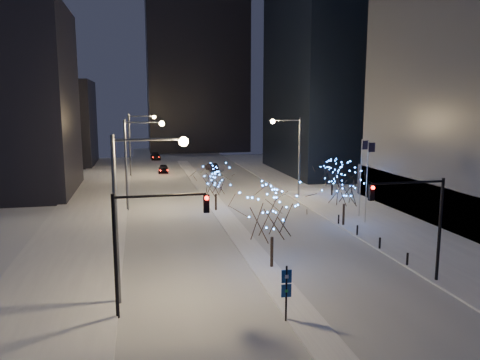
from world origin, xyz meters
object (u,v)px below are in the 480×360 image
object	(u,v)px
street_lamp_w_near	(134,195)
wayfinding_sign	(286,288)
street_lamp_east	(292,146)
car_mid	(212,167)
traffic_signal_west	(144,233)
street_lamp_w_far	(136,136)
street_lamp_w_mid	(135,152)
car_near	(163,169)
car_far	(156,156)
holiday_tree_plaza_near	(345,185)
holiday_tree_plaza_far	(332,174)
traffic_signal_east	(420,213)
holiday_tree_median_far	(216,181)
holiday_tree_median_near	(272,212)

from	to	relation	value
street_lamp_w_near	wayfinding_sign	distance (m)	10.10
street_lamp_east	car_mid	world-z (taller)	street_lamp_east
traffic_signal_west	wayfinding_sign	bearing A→B (deg)	-17.43
street_lamp_w_near	street_lamp_w_far	distance (m)	50.00
street_lamp_w_mid	car_near	xyz separation A→B (m)	(4.34, 27.90, -5.80)
car_far	holiday_tree_plaza_near	size ratio (longest dim) A/B	0.79
street_lamp_east	holiday_tree_plaza_far	world-z (taller)	street_lamp_east
traffic_signal_east	car_mid	xyz separation A→B (m)	(-5.08, 54.40, -4.08)
car_near	wayfinding_sign	size ratio (longest dim) A/B	1.30
traffic_signal_east	holiday_tree_median_far	size ratio (longest dim) A/B	1.39
holiday_tree_median_near	holiday_tree_plaza_far	xyz separation A→B (m)	(14.84, 23.82, -1.23)
car_far	holiday_tree_plaza_far	xyz separation A→B (m)	(20.53, -44.77, 2.20)
street_lamp_w_near	holiday_tree_plaza_near	size ratio (longest dim) A/B	1.63
street_lamp_w_far	holiday_tree_median_far	world-z (taller)	street_lamp_w_far
street_lamp_w_far	street_lamp_east	bearing A→B (deg)	-49.15
holiday_tree_plaza_far	car_mid	bearing A→B (deg)	113.99
street_lamp_w_far	car_near	xyz separation A→B (m)	(4.34, 2.90, -5.80)
street_lamp_w_mid	holiday_tree_median_far	world-z (taller)	street_lamp_w_mid
car_far	holiday_tree_median_far	world-z (taller)	holiday_tree_median_far
street_lamp_east	holiday_tree_median_far	distance (m)	12.34
street_lamp_w_near	car_mid	xyz separation A→B (m)	(12.80, 53.39, -5.82)
car_near	car_far	distance (m)	19.48
car_mid	holiday_tree_median_near	world-z (taller)	holiday_tree_median_near
street_lamp_w_mid	holiday_tree_median_near	distance (m)	23.34
traffic_signal_west	holiday_tree_plaza_near	size ratio (longest dim) A/B	1.14
traffic_signal_west	holiday_tree_median_near	distance (m)	10.67
holiday_tree_median_near	wayfinding_sign	world-z (taller)	holiday_tree_median_near
traffic_signal_west	holiday_tree_plaza_near	bearing A→B (deg)	39.43
traffic_signal_west	traffic_signal_east	xyz separation A→B (m)	(17.38, 1.00, 0.00)
street_lamp_w_far	wayfinding_sign	xyz separation A→B (m)	(7.90, -54.33, -4.57)
street_lamp_w_mid	car_far	xyz separation A→B (m)	(3.74, 47.37, -5.80)
street_lamp_w_near	car_far	world-z (taller)	street_lamp_w_near
wayfinding_sign	car_mid	bearing A→B (deg)	86.32
street_lamp_w_mid	street_lamp_w_far	xyz separation A→B (m)	(0.00, 25.00, 0.00)
holiday_tree_median_near	wayfinding_sign	distance (m)	8.55
street_lamp_east	holiday_tree_plaza_near	distance (m)	14.63
holiday_tree_plaza_far	holiday_tree_median_near	bearing A→B (deg)	-121.92
car_mid	car_near	bearing A→B (deg)	-3.33
street_lamp_w_near	traffic_signal_east	bearing A→B (deg)	-3.21
street_lamp_w_near	car_mid	bearing A→B (deg)	76.52
street_lamp_w_mid	car_near	bearing A→B (deg)	81.15
traffic_signal_west	car_far	bearing A→B (deg)	87.50
street_lamp_w_far	holiday_tree_plaza_far	bearing A→B (deg)	-42.70
car_near	car_mid	distance (m)	8.47
car_near	holiday_tree_median_far	xyz separation A→B (m)	(4.09, -30.46, 2.71)
street_lamp_east	car_far	xyz separation A→B (m)	(-15.28, 44.37, -5.75)
street_lamp_w_mid	traffic_signal_east	bearing A→B (deg)	-55.49
holiday_tree_median_near	holiday_tree_plaza_far	size ratio (longest dim) A/B	1.37
street_lamp_w_near	holiday_tree_plaza_near	xyz separation A→B (m)	(19.44, 13.57, -2.44)
street_lamp_w_mid	holiday_tree_plaza_near	bearing A→B (deg)	-30.46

